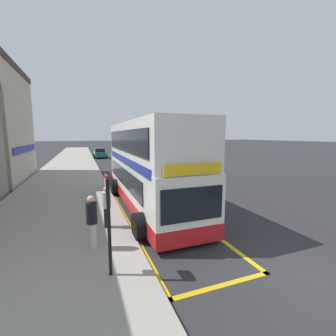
{
  "coord_description": "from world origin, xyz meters",
  "views": [
    {
      "loc": [
        -5.62,
        -3.73,
        3.76
      ],
      "look_at": [
        -0.61,
        9.49,
        1.71
      ],
      "focal_mm": 24.18,
      "sensor_mm": 36.0,
      "label": 1
    }
  ],
  "objects_px": {
    "parked_car_navy_kerbside": "(154,155)",
    "pedestrian_further_back": "(92,220)",
    "parked_car_white_distant": "(127,147)",
    "pedestrian_waiting_near_sign": "(107,205)",
    "parked_car_teal_behind": "(100,153)",
    "double_decker_bus": "(147,168)",
    "bus_stop_sign": "(108,217)"
  },
  "relations": [
    {
      "from": "pedestrian_further_back",
      "to": "parked_car_white_distant",
      "type": "bearing_deg",
      "value": 78.08
    },
    {
      "from": "parked_car_navy_kerbside",
      "to": "parked_car_teal_behind",
      "type": "bearing_deg",
      "value": -34.56
    },
    {
      "from": "bus_stop_sign",
      "to": "parked_car_white_distant",
      "type": "xyz_separation_m",
      "value": [
        9.85,
        49.96,
        -0.89
      ]
    },
    {
      "from": "parked_car_teal_behind",
      "to": "pedestrian_further_back",
      "type": "relative_size",
      "value": 2.39
    },
    {
      "from": "parked_car_teal_behind",
      "to": "pedestrian_waiting_near_sign",
      "type": "relative_size",
      "value": 2.55
    },
    {
      "from": "parked_car_teal_behind",
      "to": "parked_car_white_distant",
      "type": "relative_size",
      "value": 1.0
    },
    {
      "from": "pedestrian_waiting_near_sign",
      "to": "pedestrian_further_back",
      "type": "distance_m",
      "value": 1.72
    },
    {
      "from": "parked_car_white_distant",
      "to": "pedestrian_waiting_near_sign",
      "type": "bearing_deg",
      "value": -100.79
    },
    {
      "from": "bus_stop_sign",
      "to": "parked_car_navy_kerbside",
      "type": "height_order",
      "value": "bus_stop_sign"
    },
    {
      "from": "parked_car_navy_kerbside",
      "to": "pedestrian_further_back",
      "type": "bearing_deg",
      "value": 71.51
    },
    {
      "from": "double_decker_bus",
      "to": "parked_car_teal_behind",
      "type": "relative_size",
      "value": 2.5
    },
    {
      "from": "parked_car_white_distant",
      "to": "pedestrian_further_back",
      "type": "distance_m",
      "value": 49.49
    },
    {
      "from": "bus_stop_sign",
      "to": "pedestrian_waiting_near_sign",
      "type": "relative_size",
      "value": 1.59
    },
    {
      "from": "double_decker_bus",
      "to": "parked_car_navy_kerbside",
      "type": "height_order",
      "value": "double_decker_bus"
    },
    {
      "from": "parked_car_teal_behind",
      "to": "double_decker_bus",
      "type": "bearing_deg",
      "value": 88.72
    },
    {
      "from": "parked_car_teal_behind",
      "to": "parked_car_navy_kerbside",
      "type": "distance_m",
      "value": 9.66
    },
    {
      "from": "bus_stop_sign",
      "to": "parked_car_navy_kerbside",
      "type": "xyz_separation_m",
      "value": [
        9.85,
        27.72,
        -0.89
      ]
    },
    {
      "from": "bus_stop_sign",
      "to": "parked_car_teal_behind",
      "type": "height_order",
      "value": "bus_stop_sign"
    },
    {
      "from": "pedestrian_waiting_near_sign",
      "to": "pedestrian_further_back",
      "type": "height_order",
      "value": "pedestrian_further_back"
    },
    {
      "from": "parked_car_teal_behind",
      "to": "pedestrian_waiting_near_sign",
      "type": "bearing_deg",
      "value": 84.16
    },
    {
      "from": "bus_stop_sign",
      "to": "pedestrian_waiting_near_sign",
      "type": "height_order",
      "value": "bus_stop_sign"
    },
    {
      "from": "double_decker_bus",
      "to": "pedestrian_further_back",
      "type": "distance_m",
      "value": 5.2
    },
    {
      "from": "parked_car_teal_behind",
      "to": "pedestrian_waiting_near_sign",
      "type": "distance_m",
      "value": 30.5
    },
    {
      "from": "parked_car_navy_kerbside",
      "to": "pedestrian_waiting_near_sign",
      "type": "bearing_deg",
      "value": 71.49
    },
    {
      "from": "pedestrian_waiting_near_sign",
      "to": "pedestrian_further_back",
      "type": "bearing_deg",
      "value": -110.9
    },
    {
      "from": "parked_car_navy_kerbside",
      "to": "pedestrian_further_back",
      "type": "relative_size",
      "value": 2.39
    },
    {
      "from": "parked_car_white_distant",
      "to": "parked_car_teal_behind",
      "type": "bearing_deg",
      "value": -114.31
    },
    {
      "from": "parked_car_white_distant",
      "to": "double_decker_bus",
      "type": "bearing_deg",
      "value": -98.46
    },
    {
      "from": "double_decker_bus",
      "to": "bus_stop_sign",
      "type": "bearing_deg",
      "value": -114.85
    },
    {
      "from": "pedestrian_waiting_near_sign",
      "to": "parked_car_navy_kerbside",
      "type": "bearing_deg",
      "value": 68.65
    },
    {
      "from": "pedestrian_further_back",
      "to": "parked_car_teal_behind",
      "type": "bearing_deg",
      "value": 85.46
    },
    {
      "from": "parked_car_teal_behind",
      "to": "pedestrian_waiting_near_sign",
      "type": "xyz_separation_m",
      "value": [
        -1.93,
        -30.44,
        0.23
      ]
    }
  ]
}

